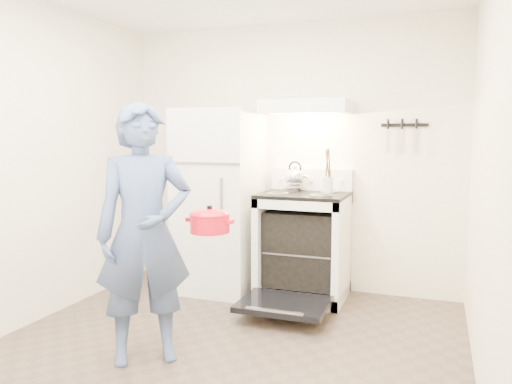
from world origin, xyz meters
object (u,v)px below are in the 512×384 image
at_px(refrigerator, 220,201).
at_px(dutch_oven, 210,223).
at_px(stove_body, 303,247).
at_px(tea_kettle, 295,176).
at_px(person, 144,234).

height_order(refrigerator, dutch_oven, refrigerator).
distance_m(stove_body, tea_kettle, 0.66).
bearing_deg(stove_body, tea_kettle, 129.44).
relative_size(tea_kettle, dutch_oven, 0.82).
xyz_separation_m(tea_kettle, dutch_oven, (-0.16, -1.49, -0.20)).
distance_m(refrigerator, person, 1.56).
height_order(tea_kettle, dutch_oven, tea_kettle).
bearing_deg(person, dutch_oven, -2.68).
relative_size(stove_body, tea_kettle, 3.39).
relative_size(refrigerator, dutch_oven, 5.15).
relative_size(person, dutch_oven, 5.06).
xyz_separation_m(stove_body, person, (-0.64, -1.58, 0.37)).
bearing_deg(stove_body, dutch_oven, -102.18).
relative_size(refrigerator, stove_body, 1.85).
bearing_deg(refrigerator, tea_kettle, 14.81).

